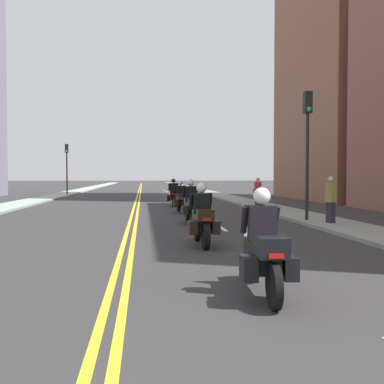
# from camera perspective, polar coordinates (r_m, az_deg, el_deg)

# --- Properties ---
(ground_plane) EXTENTS (264.00, 264.00, 0.00)m
(ground_plane) POSITION_cam_1_polar(r_m,az_deg,el_deg) (49.46, -6.67, -0.05)
(ground_plane) COLOR #2F2E2F
(sidewalk_left) EXTENTS (2.09, 144.00, 0.12)m
(sidewalk_left) POSITION_cam_1_polar(r_m,az_deg,el_deg) (50.03, -14.93, -0.02)
(sidewalk_left) COLOR #96A69B
(sidewalk_left) RESTS_ON ground
(sidewalk_right) EXTENTS (2.09, 144.00, 0.12)m
(sidewalk_right) POSITION_cam_1_polar(r_m,az_deg,el_deg) (49.92, 1.60, 0.05)
(sidewalk_right) COLOR gray
(sidewalk_right) RESTS_ON ground
(centreline_yellow_inner) EXTENTS (0.12, 132.00, 0.01)m
(centreline_yellow_inner) POSITION_cam_1_polar(r_m,az_deg,el_deg) (49.46, -6.81, -0.05)
(centreline_yellow_inner) COLOR yellow
(centreline_yellow_inner) RESTS_ON ground
(centreline_yellow_outer) EXTENTS (0.12, 132.00, 0.01)m
(centreline_yellow_outer) POSITION_cam_1_polar(r_m,az_deg,el_deg) (49.46, -6.54, -0.05)
(centreline_yellow_outer) COLOR yellow
(centreline_yellow_outer) RESTS_ON ground
(lane_dashes_white) EXTENTS (0.14, 56.40, 0.01)m
(lane_dashes_white) POSITION_cam_1_polar(r_m,az_deg,el_deg) (30.59, -1.20, -1.30)
(lane_dashes_white) COLOR silver
(lane_dashes_white) RESTS_ON ground
(motorcycle_0) EXTENTS (0.78, 2.29, 1.60)m
(motorcycle_0) POSITION_cam_1_polar(r_m,az_deg,el_deg) (6.76, 9.00, -7.46)
(motorcycle_0) COLOR black
(motorcycle_0) RESTS_ON ground
(motorcycle_1) EXTENTS (0.77, 2.15, 1.60)m
(motorcycle_1) POSITION_cam_1_polar(r_m,az_deg,el_deg) (11.48, 1.27, -3.60)
(motorcycle_1) COLOR black
(motorcycle_1) RESTS_ON ground
(motorcycle_2) EXTENTS (0.78, 2.30, 1.67)m
(motorcycle_2) POSITION_cam_1_polar(r_m,az_deg,el_deg) (16.84, -0.13, -1.75)
(motorcycle_2) COLOR black
(motorcycle_2) RESTS_ON ground
(motorcycle_3) EXTENTS (0.78, 2.17, 1.59)m
(motorcycle_3) POSITION_cam_1_polar(r_m,az_deg,el_deg) (21.90, -1.44, -0.94)
(motorcycle_3) COLOR black
(motorcycle_3) RESTS_ON ground
(motorcycle_4) EXTENTS (0.78, 2.14, 1.64)m
(motorcycle_4) POSITION_cam_1_polar(r_m,az_deg,el_deg) (26.59, -2.37, -0.40)
(motorcycle_4) COLOR black
(motorcycle_4) RESTS_ON ground
(traffic_light_near) EXTENTS (0.28, 0.38, 4.94)m
(traffic_light_near) POSITION_cam_1_polar(r_m,az_deg,el_deg) (17.55, 14.41, 7.21)
(traffic_light_near) COLOR black
(traffic_light_near) RESTS_ON ground
(traffic_light_far) EXTENTS (0.28, 0.38, 4.72)m
(traffic_light_far) POSITION_cam_1_polar(r_m,az_deg,el_deg) (42.82, -15.57, 3.91)
(traffic_light_far) COLOR black
(traffic_light_far) RESTS_ON ground
(pedestrian_0) EXTENTS (0.50, 0.37, 1.69)m
(pedestrian_0) POSITION_cam_1_polar(r_m,az_deg,el_deg) (26.23, 8.31, 0.03)
(pedestrian_0) COLOR #282432
(pedestrian_0) RESTS_ON ground
(pedestrian_1) EXTENTS (0.31, 0.41, 1.77)m
(pedestrian_1) POSITION_cam_1_polar(r_m,az_deg,el_deg) (16.66, 17.15, -1.03)
(pedestrian_1) COLOR #2A222D
(pedestrian_1) RESTS_ON ground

